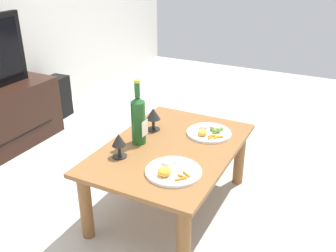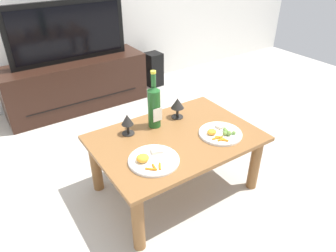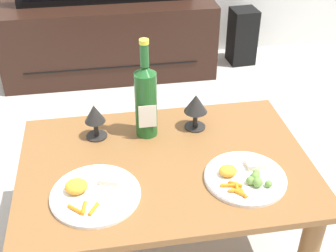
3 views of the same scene
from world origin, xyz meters
name	(u,v)px [view 1 (image 1 of 3)]	position (x,y,z in m)	size (l,w,h in m)	color
ground_plane	(171,206)	(0.00, 0.00, 0.00)	(6.40, 6.40, 0.00)	#B7B2A8
dining_table	(171,158)	(0.00, 0.00, 0.35)	(1.03, 0.71, 0.42)	brown
floor_speaker	(59,96)	(0.80, 1.59, 0.19)	(0.17, 0.17, 0.39)	black
wine_bottle	(138,118)	(-0.04, 0.19, 0.58)	(0.08, 0.08, 0.39)	#1E5923
goblet_left	(119,141)	(-0.23, 0.20, 0.52)	(0.08, 0.08, 0.14)	black
goblet_right	(153,115)	(0.15, 0.20, 0.52)	(0.09, 0.09, 0.15)	black
dinner_plate_left	(172,171)	(-0.25, -0.13, 0.43)	(0.29, 0.29, 0.05)	white
dinner_plate_right	(209,132)	(0.25, -0.14, 0.43)	(0.28, 0.28, 0.05)	white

